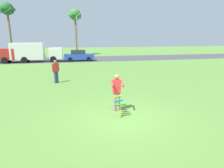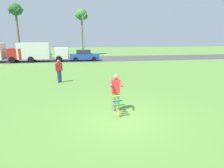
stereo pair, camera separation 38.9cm
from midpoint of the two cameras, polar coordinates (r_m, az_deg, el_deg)
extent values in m
plane|color=#568438|center=(8.24, 1.90, -10.07)|extent=(120.00, 120.00, 0.00)
cube|color=#424247|center=(30.87, -8.87, 7.45)|extent=(120.00, 8.00, 0.01)
cylinder|color=gray|center=(8.82, 0.71, -5.30)|extent=(0.16, 0.16, 0.90)
cylinder|color=gray|center=(8.80, -0.46, -5.34)|extent=(0.16, 0.16, 0.90)
cube|color=red|center=(8.59, 0.13, -0.59)|extent=(0.38, 0.26, 0.60)
sphere|color=#9E7051|center=(8.50, 0.13, 2.15)|extent=(0.22, 0.22, 0.22)
cylinder|color=red|center=(8.34, 1.80, 0.24)|extent=(0.16, 0.59, 0.24)
cylinder|color=red|center=(8.29, -1.22, 0.18)|extent=(0.16, 0.59, 0.24)
cube|color=red|center=(8.34, -0.14, -2.57)|extent=(0.24, 0.17, 0.12)
cube|color=yellow|center=(8.23, 0.28, -3.78)|extent=(0.34, 0.19, 0.12)
cube|color=#1E99D8|center=(8.13, 0.71, -5.02)|extent=(0.43, 0.21, 0.12)
cube|color=green|center=(8.04, 1.15, -6.29)|extent=(0.53, 0.22, 0.12)
cylinder|color=yellow|center=(8.14, 1.14, -8.19)|extent=(0.04, 0.04, 0.57)
cube|color=#B2231E|center=(29.45, -28.88, 7.89)|extent=(1.83, 1.93, 1.50)
cylinder|color=black|center=(30.49, -28.85, 6.62)|extent=(0.84, 0.30, 0.84)
cylinder|color=black|center=(28.75, -29.91, 6.16)|extent=(0.84, 0.30, 0.84)
cube|color=silver|center=(28.42, -16.91, 8.84)|extent=(1.81, 1.91, 1.50)
cube|color=silver|center=(28.89, -24.37, 8.99)|extent=(4.21, 2.02, 2.20)
cylinder|color=black|center=(29.42, -17.37, 7.49)|extent=(0.84, 0.28, 0.84)
cylinder|color=black|center=(27.60, -17.65, 7.09)|extent=(0.84, 0.28, 0.84)
cylinder|color=black|center=(29.95, -24.49, 6.99)|extent=(0.84, 0.28, 0.84)
cylinder|color=black|center=(28.16, -25.22, 6.56)|extent=(0.84, 0.28, 0.84)
cube|color=#2347B7|center=(28.38, -10.26, 8.13)|extent=(4.21, 1.73, 0.76)
cube|color=#282D38|center=(28.32, -10.62, 9.45)|extent=(2.03, 1.41, 0.60)
cylinder|color=black|center=(29.30, -7.74, 7.77)|extent=(0.64, 0.23, 0.64)
cylinder|color=black|center=(27.71, -7.43, 7.44)|extent=(0.64, 0.23, 0.64)
cylinder|color=black|center=(29.19, -12.88, 7.53)|extent=(0.64, 0.23, 0.64)
cylinder|color=black|center=(27.58, -12.86, 7.18)|extent=(0.64, 0.23, 0.64)
cylinder|color=brown|center=(38.44, -28.57, 13.07)|extent=(0.36, 0.36, 7.87)
sphere|color=#236028|center=(38.72, -29.31, 19.16)|extent=(2.10, 2.10, 2.10)
cone|color=#236028|center=(38.43, -27.80, 18.70)|extent=(0.44, 1.56, 1.28)
cone|color=#236028|center=(39.46, -28.41, 18.46)|extent=(1.62, 0.90, 1.28)
cone|color=#236028|center=(39.41, -30.11, 18.28)|extent=(1.27, 1.52, 1.28)
cone|color=#236028|center=(38.35, -30.62, 18.40)|extent=(1.27, 1.52, 1.28)
cone|color=#236028|center=(37.73, -29.18, 18.67)|extent=(1.62, 0.90, 1.28)
cylinder|color=brown|center=(38.04, -11.06, 14.04)|extent=(0.36, 0.36, 7.31)
sphere|color=#387A33|center=(38.27, -11.34, 19.82)|extent=(2.10, 2.10, 2.10)
cone|color=#387A33|center=(38.26, -9.80, 19.21)|extent=(0.44, 1.56, 1.28)
cone|color=#387A33|center=(39.13, -10.89, 19.04)|extent=(1.62, 0.90, 1.28)
cone|color=#387A33|center=(38.76, -12.53, 19.01)|extent=(1.27, 1.52, 1.28)
cone|color=#387A33|center=(37.65, -12.52, 19.18)|extent=(1.27, 1.52, 1.28)
cone|color=#387A33|center=(37.33, -10.80, 19.30)|extent=(1.62, 0.90, 1.28)
cylinder|color=#9E9EA3|center=(35.08, -10.67, 13.84)|extent=(0.16, 0.16, 7.00)
cylinder|color=#9E9EA3|center=(35.96, -10.97, 19.25)|extent=(0.10, 1.40, 0.10)
cube|color=#4C4C51|center=(36.60, -11.00, 19.09)|extent=(0.24, 0.44, 0.16)
cylinder|color=#384772|center=(14.84, -17.46, 1.95)|extent=(0.16, 0.16, 0.90)
cylinder|color=#384772|center=(14.92, -16.84, 2.05)|extent=(0.16, 0.16, 0.90)
cube|color=red|center=(14.75, -17.36, 4.85)|extent=(0.42, 0.37, 0.60)
sphere|color=#9E7051|center=(14.70, -17.47, 6.47)|extent=(0.22, 0.22, 0.22)
cylinder|color=red|center=(14.66, -18.19, 4.60)|extent=(0.09, 0.09, 0.58)
cylinder|color=red|center=(14.86, -16.51, 4.83)|extent=(0.09, 0.09, 0.58)
camera|label=1|loc=(0.19, -91.16, -0.29)|focal=30.39mm
camera|label=2|loc=(0.19, 88.84, 0.29)|focal=30.39mm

